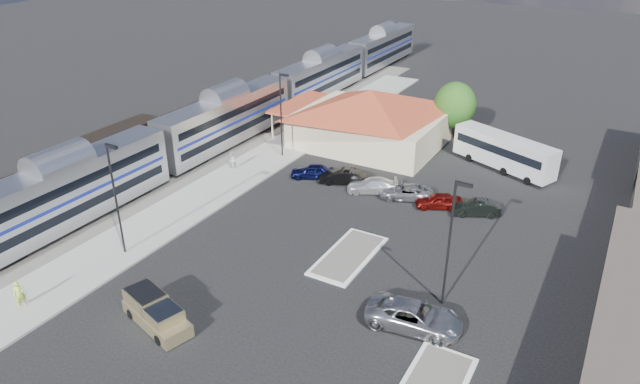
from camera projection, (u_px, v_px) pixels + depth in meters
The scene contains 22 objects.
ground at pixel (290, 255), 43.23m from camera, with size 280.00×280.00×0.00m, color black.
railbed at pixel (159, 164), 58.73m from camera, with size 16.00×100.00×0.12m, color #4C4944.
platform at pixel (215, 190), 53.18m from camera, with size 5.50×92.00×0.18m, color gray.
passenger_train at pixel (227, 121), 62.29m from camera, with size 3.00×104.00×5.55m.
freight_cars at pixel (103, 155), 55.96m from camera, with size 2.80×46.00×4.00m.
station_depot at pixel (370, 117), 62.61m from camera, with size 18.35×12.24×6.20m.
traffic_island_south at pixel (349, 255), 42.98m from camera, with size 3.30×7.50×0.21m.
lamp_plat_s at pixel (115, 191), 41.00m from camera, with size 1.08×0.25×9.00m.
lamp_plat_n at pixel (282, 109), 58.19m from camera, with size 1.08×0.25×9.00m.
lamp_lot at pixel (452, 234), 35.53m from camera, with size 1.08×0.25×9.00m.
tree_depot at pixel (455, 105), 63.56m from camera, with size 4.71×4.71×6.63m.
pickup_truck at pixel (156, 313), 35.56m from camera, with size 5.71×3.38×1.86m.
suv at pixel (414, 316), 35.36m from camera, with size 2.80×6.07×1.69m, color #9EA0A6.
coach_bus at pixel (504, 151), 56.79m from camera, with size 10.90×6.56×3.49m.
person_a at pixel (19, 294), 36.93m from camera, with size 0.69×0.45×1.89m, color #ADCE40.
person_b at pixel (232, 160), 56.97m from camera, with size 0.90×0.70×1.84m, color silver.
parked_car_a at pixel (312, 171), 55.47m from camera, with size 1.68×4.17×1.42m, color #0B0E38.
parked_car_b at pixel (343, 176), 54.28m from camera, with size 1.57×4.50×1.48m, color black.
parked_car_c at pixel (372, 185), 52.66m from camera, with size 1.89×4.65×1.35m, color silver.
parked_car_d at pixel (406, 192), 51.49m from camera, with size 2.21×4.80×1.33m, color gray.
parked_car_e at pixel (439, 201), 49.83m from camera, with size 1.62×4.02×1.37m, color maroon.
parked_car_f at pixel (476, 208), 48.66m from camera, with size 1.44×4.12×1.36m, color black.
Camera 1 is at (20.06, -30.79, 23.39)m, focal length 32.00 mm.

